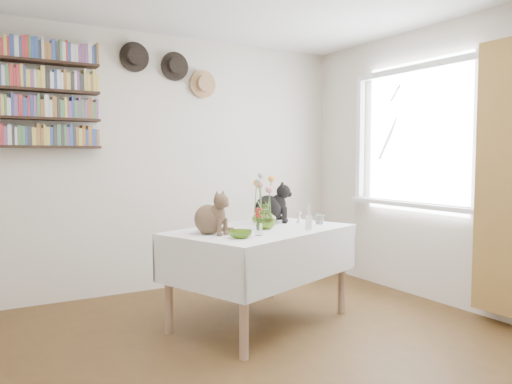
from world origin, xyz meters
TOP-DOWN VIEW (x-y plane):
  - room at (0.00, 0.00)m, footprint 4.08×4.58m
  - window at (1.97, 0.80)m, footprint 0.12×1.52m
  - curtain at (1.90, -0.12)m, footprint 0.12×0.38m
  - dining_table at (0.32, 0.85)m, footprint 1.63×1.32m
  - tabby_cat at (-0.14, 0.83)m, footprint 0.31×0.34m
  - black_cat at (0.57, 1.15)m, footprint 0.39×0.38m
  - flower_vase at (0.34, 0.83)m, footprint 0.26×0.26m
  - green_bowl at (-0.03, 0.54)m, footprint 0.17×0.17m
  - drinking_glass at (0.87, 0.82)m, footprint 0.11×0.11m
  - candlestick at (0.60, 0.61)m, footprint 0.05×0.05m
  - berry_jar at (0.14, 0.58)m, footprint 0.06×0.06m
  - porcelain_figurine at (0.78, 0.99)m, footprint 0.05×0.05m
  - flower_bouquet at (0.34, 0.84)m, footprint 0.17×0.12m
  - bookshelf_unit at (-1.10, 2.16)m, footprint 1.00×0.16m
  - wall_hats at (0.12, 2.19)m, footprint 0.98×0.09m

SIDE VIEW (x-z plane):
  - dining_table at x=0.32m, z-range 0.19..0.94m
  - green_bowl at x=-0.03m, z-range 0.75..0.80m
  - porcelain_figurine at x=0.78m, z-range 0.75..0.85m
  - drinking_glass at x=0.87m, z-range 0.75..0.84m
  - candlestick at x=0.60m, z-range 0.72..0.92m
  - flower_vase at x=0.34m, z-range 0.75..0.95m
  - berry_jar at x=0.14m, z-range 0.74..0.97m
  - tabby_cat at x=-0.14m, z-range 0.75..1.08m
  - black_cat at x=0.57m, z-range 0.75..1.11m
  - flower_bouquet at x=0.34m, z-range 0.90..1.29m
  - curtain at x=1.90m, z-range 0.10..2.20m
  - room at x=0.00m, z-range -0.04..2.54m
  - window at x=1.97m, z-range 0.74..2.06m
  - bookshelf_unit at x=-1.10m, z-range 1.39..2.30m
  - wall_hats at x=0.12m, z-range 1.93..2.41m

